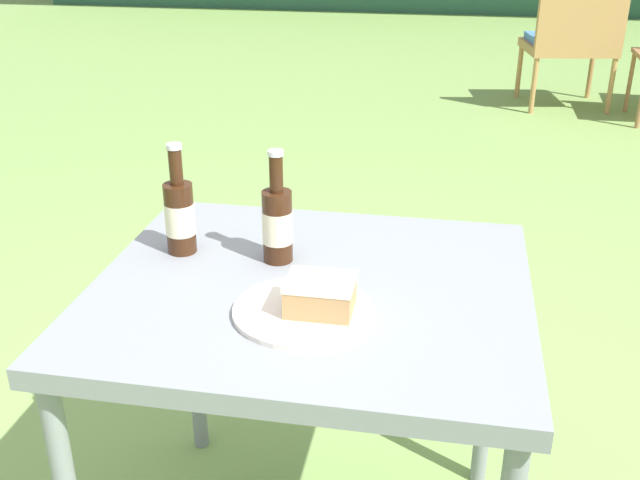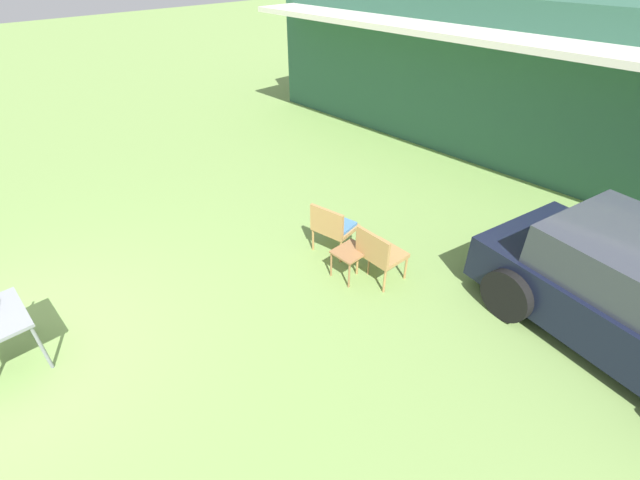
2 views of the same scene
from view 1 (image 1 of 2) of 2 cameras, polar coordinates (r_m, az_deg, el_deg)
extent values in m
cylinder|color=#B2844C|center=(6.16, 19.92, 11.93)|extent=(0.04, 0.04, 0.39)
cylinder|color=#B2844C|center=(6.02, 14.93, 12.27)|extent=(0.04, 0.04, 0.39)
cylinder|color=#B2844C|center=(5.74, 21.29, 10.87)|extent=(0.04, 0.04, 0.39)
cylinder|color=#B2844C|center=(5.58, 15.97, 11.23)|extent=(0.04, 0.04, 0.39)
cube|color=#B2844C|center=(5.83, 18.34, 13.76)|extent=(0.67, 0.61, 0.06)
cube|color=#B2844C|center=(5.57, 19.33, 15.59)|extent=(0.60, 0.15, 0.40)
cube|color=#4C7FB7|center=(5.82, 18.41, 14.29)|extent=(0.60, 0.52, 0.05)
cylinder|color=#996B42|center=(5.84, 22.53, 11.04)|extent=(0.03, 0.03, 0.42)
cube|color=gray|center=(1.47, -0.71, -4.10)|extent=(0.85, 0.74, 0.04)
cylinder|color=gray|center=(2.02, -9.63, -7.61)|extent=(0.04, 0.04, 0.68)
cylinder|color=gray|center=(1.92, 12.78, -9.76)|extent=(0.04, 0.04, 0.68)
cylinder|color=silver|center=(1.36, -1.31, -5.40)|extent=(0.26, 0.26, 0.01)
cube|color=tan|center=(1.34, 0.02, -4.39)|extent=(0.12, 0.09, 0.05)
cube|color=silver|center=(1.32, 0.02, -3.23)|extent=(0.12, 0.10, 0.01)
cylinder|color=#381E0F|center=(1.52, -3.26, 1.04)|extent=(0.06, 0.06, 0.15)
cylinder|color=#381E0F|center=(1.48, -3.36, 5.06)|extent=(0.03, 0.03, 0.08)
cylinder|color=silver|center=(1.47, -3.41, 6.64)|extent=(0.03, 0.03, 0.01)
cylinder|color=beige|center=(1.52, -3.26, 1.04)|extent=(0.06, 0.06, 0.07)
cylinder|color=#381E0F|center=(1.59, -10.62, 1.63)|extent=(0.06, 0.06, 0.15)
cylinder|color=#381E0F|center=(1.55, -10.94, 5.50)|extent=(0.03, 0.03, 0.08)
cylinder|color=silver|center=(1.53, -11.07, 7.02)|extent=(0.03, 0.03, 0.01)
cylinder|color=beige|center=(1.59, -10.62, 1.63)|extent=(0.06, 0.06, 0.07)
cube|color=silver|center=(1.36, -3.00, -5.44)|extent=(0.16, 0.08, 0.01)
cylinder|color=silver|center=(1.47, 0.50, -2.92)|extent=(0.03, 0.03, 0.01)
camera|label=2|loc=(5.64, 95.43, 29.34)|focal=24.00mm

